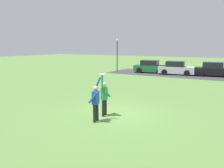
% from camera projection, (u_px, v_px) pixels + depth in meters
% --- Properties ---
extents(ground_plane, '(120.00, 120.00, 0.00)m').
position_uv_depth(ground_plane, '(115.00, 114.00, 11.44)').
color(ground_plane, '#567F3D').
extents(person_catcher, '(0.49, 0.57, 2.08)m').
position_uv_depth(person_catcher, '(104.00, 96.00, 11.07)').
color(person_catcher, black).
rests_on(person_catcher, ground_plane).
extents(person_defender, '(0.49, 0.59, 2.04)m').
position_uv_depth(person_defender, '(96.00, 101.00, 10.20)').
color(person_defender, black).
rests_on(person_defender, ground_plane).
extents(frisbee_disc, '(0.24, 0.24, 0.02)m').
position_uv_depth(frisbee_disc, '(102.00, 74.00, 10.68)').
color(frisbee_disc, white).
rests_on(frisbee_disc, person_catcher).
extents(parked_car_green, '(4.31, 2.47, 1.59)m').
position_uv_depth(parked_car_green, '(150.00, 67.00, 28.84)').
color(parked_car_green, '#1E6633').
rests_on(parked_car_green, ground_plane).
extents(parked_car_silver, '(4.31, 2.47, 1.59)m').
position_uv_depth(parked_car_silver, '(176.00, 68.00, 27.06)').
color(parked_car_silver, '#BCBCC1').
rests_on(parked_car_silver, ground_plane).
extents(parked_car_black, '(4.31, 2.47, 1.59)m').
position_uv_depth(parked_car_black, '(213.00, 70.00, 25.55)').
color(parked_car_black, black).
rests_on(parked_car_black, ground_plane).
extents(parking_strip, '(20.40, 6.40, 0.01)m').
position_uv_depth(parking_strip, '(194.00, 75.00, 26.37)').
color(parking_strip, '#38383D').
rests_on(parking_strip, ground_plane).
extents(lamppost_by_lot, '(0.28, 0.28, 4.26)m').
position_uv_depth(lamppost_by_lot, '(117.00, 52.00, 28.82)').
color(lamppost_by_lot, '#2D2D33').
rests_on(lamppost_by_lot, ground_plane).
extents(field_cone_orange, '(0.26, 0.26, 0.32)m').
position_uv_depth(field_cone_orange, '(97.00, 96.00, 14.89)').
color(field_cone_orange, orange).
rests_on(field_cone_orange, ground_plane).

